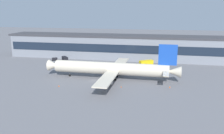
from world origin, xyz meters
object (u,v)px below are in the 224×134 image
traffic_cone_1 (121,87)px  traffic_cone_2 (59,86)px  stair_truck (65,59)px  fuel_truck (146,63)px  baggage_tug (55,59)px  airliner (112,69)px  traffic_cone_0 (170,87)px

traffic_cone_1 → traffic_cone_2: traffic_cone_2 is taller
traffic_cone_1 → stair_truck: bearing=135.4°
fuel_truck → stair_truck: bearing=179.9°
fuel_truck → baggage_tug: size_ratio=2.07×
fuel_truck → traffic_cone_1: 43.86m
traffic_cone_2 → stair_truck: bearing=109.5°
traffic_cone_1 → traffic_cone_2: bearing=-170.8°
fuel_truck → traffic_cone_2: fuel_truck is taller
traffic_cone_2 → airliner: bearing=38.5°
traffic_cone_1 → traffic_cone_2: (-27.07, -4.37, 0.04)m
traffic_cone_2 → fuel_truck: bearing=53.8°
airliner → traffic_cone_1: (6.49, -12.02, -4.94)m
traffic_cone_0 → traffic_cone_1: size_ratio=1.25×
stair_truck → baggage_tug: bearing=159.3°
traffic_cone_0 → fuel_truck: bearing=108.3°
airliner → stair_truck: 48.78m
fuel_truck → baggage_tug: 60.26m
fuel_truck → traffic_cone_0: size_ratio=11.78×
fuel_truck → traffic_cone_2: bearing=-126.2°
baggage_tug → traffic_cone_2: 56.79m
traffic_cone_0 → traffic_cone_2: traffic_cone_0 is taller
baggage_tug → traffic_cone_2: (25.37, -50.80, -0.75)m
airliner → traffic_cone_0: 28.84m
baggage_tug → traffic_cone_1: size_ratio=7.14×
fuel_truck → baggage_tug: bearing=176.9°
airliner → fuel_truck: airliner is taller
baggage_tug → airliner: bearing=-36.8°
baggage_tug → traffic_cone_1: (52.44, -46.44, -0.80)m
traffic_cone_2 → baggage_tug: bearing=116.5°
fuel_truck → traffic_cone_1: bearing=-100.1°
traffic_cone_0 → traffic_cone_2: size_ratio=1.09×
fuel_truck → traffic_cone_1: (-7.72, -43.15, -1.60)m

